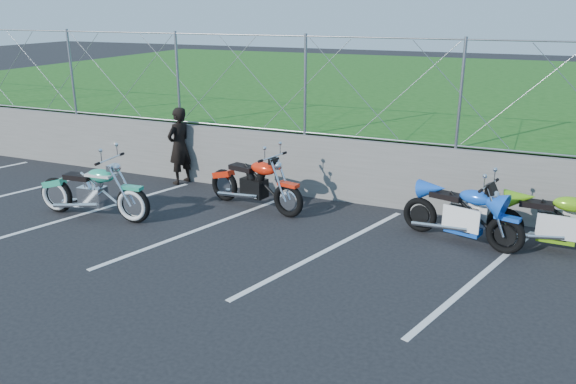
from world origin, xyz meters
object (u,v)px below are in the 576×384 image
at_px(sportbike_blue, 463,216).
at_px(person_standing, 179,146).
at_px(cruiser_turquoise, 95,193).
at_px(naked_orange, 256,185).
at_px(sportbike_green, 556,224).

distance_m(sportbike_blue, person_standing, 6.33).
bearing_deg(cruiser_turquoise, naked_orange, 28.26).
bearing_deg(cruiser_turquoise, sportbike_blue, 8.93).
height_order(naked_orange, person_standing, person_standing).
bearing_deg(sportbike_blue, person_standing, -173.63).
bearing_deg(sportbike_blue, cruiser_turquoise, -151.54).
height_order(sportbike_green, sportbike_blue, sportbike_blue).
height_order(cruiser_turquoise, naked_orange, cruiser_turquoise).
distance_m(naked_orange, sportbike_green, 5.33).
height_order(naked_orange, sportbike_green, naked_orange).
bearing_deg(sportbike_green, naked_orange, -176.86).
xyz_separation_m(cruiser_turquoise, naked_orange, (2.57, 1.61, 0.01)).
relative_size(cruiser_turquoise, person_standing, 1.41).
xyz_separation_m(sportbike_green, person_standing, (-7.65, 0.80, 0.39)).
xyz_separation_m(naked_orange, person_standing, (-2.32, 0.88, 0.37)).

